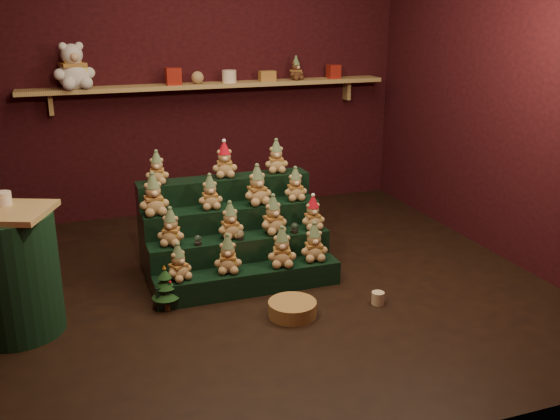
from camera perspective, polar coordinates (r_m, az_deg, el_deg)
name	(u,v)px	position (r m, az deg, el deg)	size (l,w,h in m)	color
ground	(274,282)	(4.86, -0.57, -6.57)	(4.00, 4.00, 0.00)	black
back_wall	(207,73)	(6.43, -6.71, 12.34)	(4.00, 0.10, 2.80)	black
front_wall	(435,167)	(2.64, 13.97, 3.80)	(4.00, 0.10, 2.80)	black
right_wall	(512,88)	(5.48, 20.46, 10.37)	(0.10, 4.00, 2.80)	black
back_shelf	(211,86)	(6.27, -6.30, 11.24)	(3.60, 0.26, 0.24)	tan
riser_tier_front	(249,281)	(4.67, -2.88, -6.46)	(1.40, 0.22, 0.18)	black
riser_tier_midfront	(240,259)	(4.83, -3.65, -4.46)	(1.40, 0.22, 0.36)	black
riser_tier_midback	(232,238)	(5.00, -4.37, -2.59)	(1.40, 0.22, 0.54)	black
riser_tier_back	(225,219)	(5.17, -5.04, -0.84)	(1.40, 0.22, 0.72)	black
teddy_0	(178,262)	(4.47, -9.29, -4.73)	(0.19, 0.17, 0.26)	tan
teddy_1	(228,254)	(4.55, -4.80, -4.01)	(0.20, 0.18, 0.28)	tan
teddy_2	(282,247)	(4.64, 0.17, -3.38)	(0.21, 0.19, 0.30)	tan
teddy_3	(314,242)	(4.76, 3.12, -2.93)	(0.21, 0.19, 0.29)	tan
teddy_4	(171,227)	(4.62, -9.96, -1.52)	(0.20, 0.18, 0.28)	tan
teddy_5	(230,220)	(4.71, -4.59, -0.95)	(0.20, 0.18, 0.28)	tan
teddy_6	(273,214)	(4.79, -0.64, -0.41)	(0.21, 0.19, 0.30)	tan
teddy_7	(313,213)	(4.90, 3.01, -0.24)	(0.19, 0.17, 0.26)	tan
teddy_8	(153,194)	(4.75, -11.52, 1.41)	(0.22, 0.20, 0.31)	tan
teddy_9	(210,192)	(4.83, -6.42, 1.66)	(0.19, 0.17, 0.26)	tan
teddy_10	(257,185)	(4.91, -2.10, 2.30)	(0.22, 0.20, 0.31)	tan
teddy_11	(295,184)	(5.02, 1.41, 2.40)	(0.19, 0.17, 0.26)	tan
teddy_12	(157,168)	(4.93, -11.20, 3.83)	(0.18, 0.16, 0.25)	tan
teddy_13	(224,160)	(5.04, -5.10, 4.61)	(0.20, 0.18, 0.28)	tan
teddy_14	(276,156)	(5.17, -0.35, 4.94)	(0.19, 0.17, 0.27)	tan
snow_globe_a	(198,240)	(4.62, -7.52, -2.74)	(0.06, 0.06, 0.08)	black
snow_globe_b	(240,235)	(4.69, -3.68, -2.26)	(0.06, 0.06, 0.08)	black
snow_globe_c	(294,228)	(4.82, 1.33, -1.64)	(0.06, 0.06, 0.08)	black
side_table	(12,273)	(4.34, -23.31, -5.28)	(0.68, 0.63, 0.84)	tan
table_ornament	(3,198)	(4.29, -24.01, 0.98)	(0.10, 0.10, 0.08)	beige
mini_christmas_tree	(165,287)	(4.46, -10.44, -6.97)	(0.19, 0.19, 0.33)	#472F19
mug_left	(279,306)	(4.38, -0.06, -8.80)	(0.09, 0.09, 0.09)	beige
mug_right	(378,298)	(4.56, 8.94, -7.96)	(0.09, 0.09, 0.09)	beige
wicker_basket	(292,309)	(4.34, 1.14, -9.01)	(0.33, 0.33, 0.10)	olive
white_bear	(72,60)	(6.04, -18.47, 12.90)	(0.37, 0.33, 0.52)	white
brown_bear	(296,69)	(6.48, 1.46, 12.80)	(0.16, 0.15, 0.23)	#4F2C1A
gift_tin_red_a	(173,76)	(6.16, -9.74, 11.96)	(0.14, 0.14, 0.16)	#A22519
gift_tin_cream	(229,76)	(6.28, -4.67, 12.08)	(0.14, 0.14, 0.12)	beige
gift_tin_red_b	(334,72)	(6.65, 4.92, 12.50)	(0.12, 0.12, 0.14)	#A22519
shelf_plush_ball	(197,78)	(6.20, -7.55, 11.92)	(0.12, 0.12, 0.12)	tan
scarf_gift_box	(267,76)	(6.39, -1.17, 12.15)	(0.16, 0.10, 0.10)	#D55C1E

